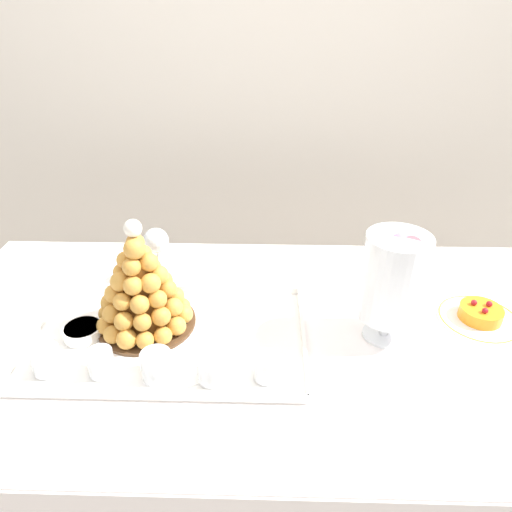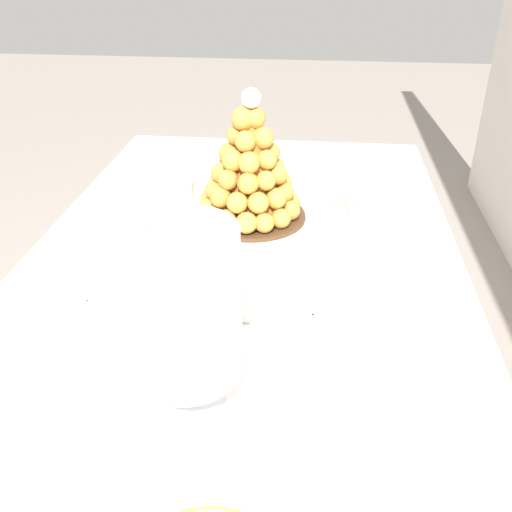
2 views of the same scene
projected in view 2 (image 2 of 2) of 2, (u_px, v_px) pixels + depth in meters
buffet_table at (236, 326)px, 1.05m from camera, size 1.60×0.83×0.77m
serving_tray at (228, 230)px, 1.18m from camera, size 0.62×0.37×0.02m
croquembouche at (249, 172)px, 1.18m from camera, size 0.23×0.23×0.27m
dessert_cup_left at (195, 174)px, 1.37m from camera, size 0.06×0.06×0.06m
dessert_cup_mid_left at (183, 193)px, 1.27m from camera, size 0.05×0.05×0.06m
dessert_cup_centre at (167, 215)px, 1.17m from camera, size 0.06×0.06×0.06m
dessert_cup_mid_right at (152, 243)px, 1.08m from camera, size 0.06×0.06×0.05m
dessert_cup_right at (138, 272)px, 0.98m from camera, size 0.05×0.05×0.05m
creme_brulee_ramekin at (239, 186)px, 1.34m from camera, size 0.09×0.09×0.03m
macaron_goblet at (183, 305)px, 0.68m from camera, size 0.14×0.14×0.28m
wine_glass at (354, 173)px, 1.16m from camera, size 0.07×0.07×0.15m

